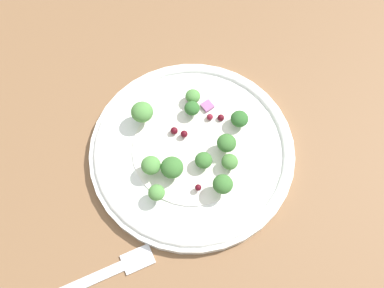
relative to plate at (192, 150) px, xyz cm
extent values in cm
cube|color=brown|center=(1.05, 1.33, -1.86)|extent=(180.00, 180.00, 2.00)
cylinder|color=white|center=(0.00, 0.00, -0.26)|extent=(26.10, 26.10, 1.20)
torus|color=white|center=(0.00, 0.00, 0.34)|extent=(25.01, 25.01, 1.00)
cylinder|color=white|center=(0.00, 0.00, 0.44)|extent=(15.14, 15.14, 0.20)
cylinder|color=#ADD18E|center=(1.11, 6.92, 0.82)|extent=(0.85, 0.85, 0.85)
ellipsoid|color=#2D6028|center=(1.11, 6.92, 1.83)|extent=(2.26, 2.26, 1.70)
cylinder|color=#8EB77A|center=(-0.77, -5.73, 1.20)|extent=(0.89, 0.89, 0.89)
ellipsoid|color=#4C843D|center=(-0.77, -5.73, 2.27)|extent=(2.38, 2.38, 1.78)
cylinder|color=#8EB77A|center=(-3.95, 3.21, 0.93)|extent=(0.75, 0.75, 0.75)
ellipsoid|color=#2D6028|center=(-3.95, 3.21, 1.82)|extent=(1.99, 1.99, 1.49)
cylinder|color=#ADD18E|center=(-7.18, -2.31, 1.30)|extent=(1.06, 1.06, 1.06)
ellipsoid|color=#4C843D|center=(-7.18, -2.31, 2.57)|extent=(2.82, 2.82, 2.12)
cylinder|color=#9EC684|center=(-5.36, 4.48, 0.78)|extent=(0.74, 0.74, 0.74)
ellipsoid|color=#4C843D|center=(-5.36, 4.48, 1.67)|extent=(1.98, 1.98, 1.48)
cylinder|color=#8EB77A|center=(2.55, -0.25, 0.80)|extent=(0.80, 0.80, 0.80)
ellipsoid|color=#386B2D|center=(2.55, -0.25, 1.76)|extent=(2.14, 2.14, 1.61)
cylinder|color=#ADD18E|center=(2.33, -7.24, 1.15)|extent=(0.75, 0.75, 0.75)
ellipsoid|color=#4C843D|center=(2.33, -7.24, 2.05)|extent=(2.00, 2.00, 1.50)
cylinder|color=#9EC684|center=(6.56, -0.67, 1.50)|extent=(0.90, 0.90, 0.90)
ellipsoid|color=#386B2D|center=(6.56, -0.67, 2.58)|extent=(2.41, 2.41, 1.81)
cylinder|color=#ADD18E|center=(0.84, -3.94, 1.03)|extent=(1.03, 1.03, 1.03)
ellipsoid|color=#386B2D|center=(0.84, -3.94, 2.27)|extent=(2.76, 2.76, 2.07)
cylinder|color=#ADD18E|center=(2.74, 3.24, 1.27)|extent=(0.90, 0.90, 0.90)
ellipsoid|color=#386B2D|center=(2.74, 3.24, 2.35)|extent=(2.41, 2.41, 1.80)
cylinder|color=#8EB77A|center=(4.73, 2.08, 0.89)|extent=(0.76, 0.76, 0.76)
ellipsoid|color=#477A38|center=(4.73, 2.08, 1.81)|extent=(2.04, 2.04, 1.53)
sphere|color=#4C0A14|center=(-0.92, 5.57, 0.84)|extent=(0.89, 0.89, 0.89)
sphere|color=#4C0A14|center=(-3.18, -0.36, 1.04)|extent=(0.95, 0.95, 0.95)
sphere|color=#4C0A14|center=(-1.95, 0.29, 1.20)|extent=(0.92, 0.92, 0.92)
sphere|color=#4C0A14|center=(4.73, -2.88, 1.27)|extent=(0.79, 0.79, 0.79)
sphere|color=maroon|center=(-1.87, 4.48, 0.95)|extent=(0.83, 0.83, 0.83)
cube|color=#A35B93|center=(-3.40, 5.35, 0.84)|extent=(1.44, 1.44, 0.39)
cube|color=#A35B93|center=(0.82, -2.95, 0.94)|extent=(1.19, 1.16, 0.36)
cube|color=#A35B93|center=(-5.51, 4.53, 0.94)|extent=(1.34, 1.02, 0.52)
cube|color=silver|center=(6.57, -13.43, -0.61)|extent=(3.25, 4.10, 0.50)
camera|label=1|loc=(17.76, -14.39, 51.03)|focal=41.05mm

